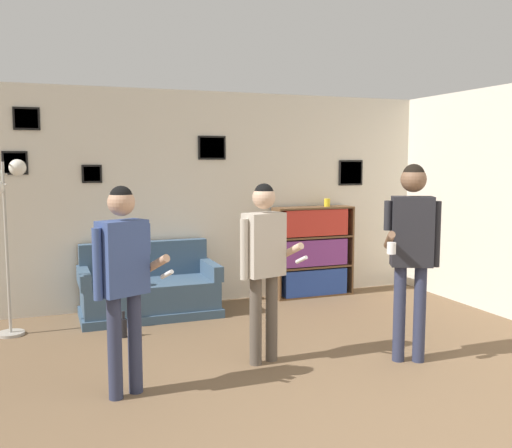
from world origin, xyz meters
The scene contains 9 objects.
wall_back centered at (0.00, 4.39, 1.35)m, with size 8.29×0.08×2.70m.
couch centered at (-0.93, 3.97, 0.28)m, with size 1.60×0.80×0.85m.
bookshelf centered at (1.33, 4.17, 0.60)m, with size 1.10×0.30×1.21m.
floor_lamp centered at (-2.44, 3.71, 1.40)m, with size 0.38×0.41×1.84m.
person_player_foreground_left centered at (-1.52, 1.70, 1.01)m, with size 0.58×0.39×1.64m.
person_player_foreground_center centered at (-0.24, 2.00, 1.00)m, with size 0.56×0.42×1.63m.
person_watcher_holding_cup centered at (1.01, 1.56, 1.12)m, with size 0.59×0.37×1.80m.
bottle_on_floor centered at (-1.33, 3.21, 0.11)m, with size 0.07×0.07×0.28m.
drinking_cup centered at (1.53, 4.17, 1.27)m, with size 0.08×0.08×0.11m.
Camera 1 is at (-2.08, -2.67, 1.83)m, focal length 40.00 mm.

